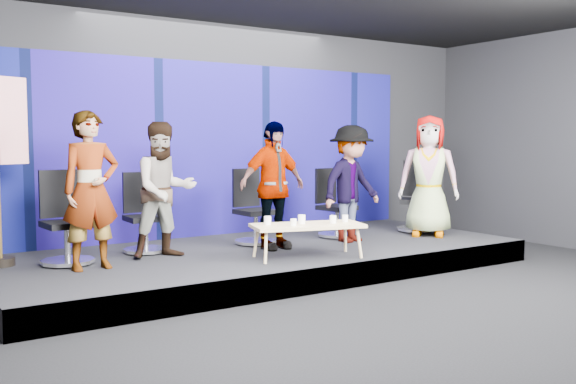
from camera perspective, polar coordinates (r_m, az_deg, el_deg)
name	(u,v)px	position (r m, az deg, el deg)	size (l,w,h in m)	color
ground	(390,311)	(6.74, 9.08, -10.41)	(10.00, 10.00, 0.00)	black
room_walls	(393,71)	(6.54, 9.36, 10.60)	(10.02, 8.02, 3.51)	black
riser	(264,259)	(8.67, -2.15, -5.94)	(7.00, 3.00, 0.30)	black
backdrop	(214,149)	(9.79, -6.56, 3.79)	(7.00, 0.08, 2.60)	#060E4F
chair_a	(65,233)	(7.91, -19.19, -3.49)	(0.66, 0.66, 1.09)	silver
panelist_a	(91,190)	(7.44, -17.12, 0.14)	(0.65, 0.42, 1.77)	black
chair_b	(144,226)	(8.46, -12.67, -2.97)	(0.60, 0.60, 1.03)	silver
panelist_b	(164,190)	(7.98, -10.92, 0.18)	(0.81, 0.63, 1.66)	black
chair_c	(253,219)	(8.93, -3.10, -2.43)	(0.62, 0.62, 1.04)	silver
panelist_c	(273,185)	(8.46, -1.38, 0.59)	(0.99, 0.41, 1.69)	black
chair_d	(334,214)	(9.58, 4.13, -2.00)	(0.67, 0.67, 1.02)	silver
panelist_d	(351,184)	(9.10, 5.65, 0.74)	(1.07, 0.61, 1.65)	black
chair_e	(417,208)	(10.36, 11.36, -1.39)	(0.89, 0.89, 1.12)	silver
panelist_e	(429,176)	(9.85, 12.40, 1.41)	(0.88, 0.58, 1.81)	black
coffee_table	(307,227)	(7.87, 1.74, -3.10)	(1.46, 0.92, 0.42)	tan
mug_a	(268,220)	(7.80, -1.83, -2.54)	(0.09, 0.09, 0.10)	white
mug_b	(293,222)	(7.68, 0.49, -2.72)	(0.07, 0.07, 0.09)	white
mug_c	(302,219)	(7.89, 1.22, -2.43)	(0.09, 0.09, 0.11)	white
mug_d	(333,219)	(7.94, 4.02, -2.44)	(0.08, 0.08, 0.10)	white
mug_e	(345,218)	(8.09, 5.10, -2.34)	(0.07, 0.07, 0.09)	white
flag_stand	(7,160)	(8.04, -23.70, 2.60)	(0.51, 0.31, 2.29)	black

